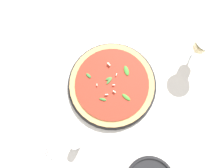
% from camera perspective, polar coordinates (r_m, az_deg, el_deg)
% --- Properties ---
extents(ground_plane, '(6.00, 6.00, 0.00)m').
position_cam_1_polar(ground_plane, '(0.86, 1.99, 1.57)').
color(ground_plane, silver).
extents(pizza_arugula_main, '(0.34, 0.34, 0.05)m').
position_cam_1_polar(pizza_arugula_main, '(0.84, 0.00, -0.19)').
color(pizza_arugula_main, black).
rests_on(pizza_arugula_main, ground_plane).
extents(wine_glass, '(0.09, 0.09, 0.17)m').
position_cam_1_polar(wine_glass, '(0.84, 22.70, 9.60)').
color(wine_glass, white).
rests_on(wine_glass, ground_plane).
extents(shaker_pepper, '(0.03, 0.03, 0.07)m').
position_cam_1_polar(shaker_pepper, '(0.82, -9.28, -15.35)').
color(shaker_pepper, silver).
rests_on(shaker_pepper, ground_plane).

